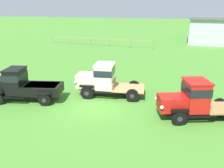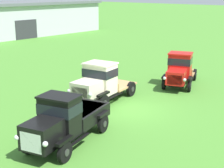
# 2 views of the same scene
# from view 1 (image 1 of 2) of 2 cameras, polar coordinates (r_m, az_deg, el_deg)

# --- Properties ---
(ground_plane) EXTENTS (240.00, 240.00, 0.00)m
(ground_plane) POSITION_cam_1_polar(r_m,az_deg,el_deg) (13.99, -4.13, -5.56)
(ground_plane) COLOR #47842D
(paddock_fence) EXTENTS (17.66, 0.66, 1.24)m
(paddock_fence) POSITION_cam_1_polar(r_m,az_deg,el_deg) (36.13, -3.40, 11.39)
(paddock_fence) COLOR #997F60
(paddock_fence) RESTS_ON ground
(vintage_truck_foreground_near) EXTENTS (5.07, 2.84, 2.19)m
(vintage_truck_foreground_near) POSITION_cam_1_polar(r_m,az_deg,el_deg) (15.53, -22.50, -0.26)
(vintage_truck_foreground_near) COLOR black
(vintage_truck_foreground_near) RESTS_ON ground
(vintage_truck_second_in_line) EXTENTS (4.97, 2.64, 2.28)m
(vintage_truck_second_in_line) POSITION_cam_1_polar(r_m,az_deg,el_deg) (15.19, -2.41, 1.32)
(vintage_truck_second_in_line) COLOR black
(vintage_truck_second_in_line) RESTS_ON ground
(vintage_truck_midrow_center) EXTENTS (4.91, 3.13, 2.22)m
(vintage_truck_midrow_center) POSITION_cam_1_polar(r_m,az_deg,el_deg) (12.76, 20.21, -3.75)
(vintage_truck_midrow_center) COLOR black
(vintage_truck_midrow_center) RESTS_ON ground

